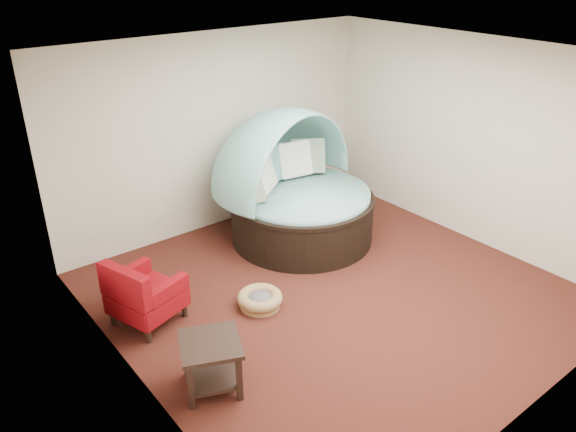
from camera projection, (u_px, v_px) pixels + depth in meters
floor at (333, 292)px, 6.83m from camera, size 5.00×5.00×0.00m
wall_back at (217, 133)px, 7.97m from camera, size 5.00×0.00×5.00m
wall_front at (553, 282)px, 4.45m from camera, size 5.00×0.00×5.00m
wall_left at (125, 257)px, 4.81m from camera, size 0.00×5.00×5.00m
wall_right at (473, 141)px, 7.61m from camera, size 0.00×5.00×5.00m
ceiling at (343, 57)px, 5.60m from camera, size 5.00×5.00×0.00m
canopy_daybed at (295, 181)px, 7.78m from camera, size 2.46×2.41×1.85m
pet_basket at (260, 299)px, 6.52m from camera, size 0.68×0.68×0.18m
red_armchair at (143, 295)px, 6.12m from camera, size 0.87×0.87×0.81m
side_table at (211, 358)px, 5.22m from camera, size 0.73×0.73×0.53m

